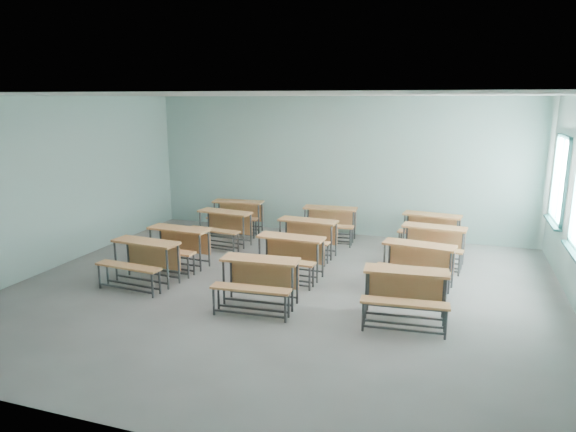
% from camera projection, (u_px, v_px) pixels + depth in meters
% --- Properties ---
extents(room, '(9.04, 8.04, 3.24)m').
position_uv_depth(room, '(287.00, 197.00, 8.27)').
color(room, gray).
rests_on(room, ground).
extents(desk_unit_r0c0, '(1.26, 0.90, 0.75)m').
position_uv_depth(desk_unit_r0c0, '(142.00, 256.00, 8.81)').
color(desk_unit_r0c0, '#BC7843').
rests_on(desk_unit_r0c0, ground).
extents(desk_unit_r0c1, '(1.25, 0.88, 0.75)m').
position_uv_depth(desk_unit_r0c1, '(258.00, 276.00, 7.83)').
color(desk_unit_r0c1, '#BC7843').
rests_on(desk_unit_r0c1, ground).
extents(desk_unit_r0c2, '(1.26, 0.90, 0.75)m').
position_uv_depth(desk_unit_r0c2, '(405.00, 288.00, 7.31)').
color(desk_unit_r0c2, '#BC7843').
rests_on(desk_unit_r0c2, ground).
extents(desk_unit_r1c0, '(1.24, 0.87, 0.75)m').
position_uv_depth(desk_unit_r1c0, '(176.00, 242.00, 9.69)').
color(desk_unit_r1c0, '#BC7843').
rests_on(desk_unit_r1c0, ground).
extents(desk_unit_r1c1, '(1.23, 0.86, 0.75)m').
position_uv_depth(desk_unit_r1c1, '(289.00, 251.00, 9.09)').
color(desk_unit_r1c1, '#BC7843').
rests_on(desk_unit_r1c1, ground).
extents(desk_unit_r1c2, '(1.30, 0.96, 0.75)m').
position_uv_depth(desk_unit_r1c2, '(417.00, 259.00, 8.63)').
color(desk_unit_r1c2, '#BC7843').
rests_on(desk_unit_r1c2, ground).
extents(desk_unit_r2c0, '(1.28, 0.94, 0.75)m').
position_uv_depth(desk_unit_r2c0, '(223.00, 223.00, 11.14)').
color(desk_unit_r2c0, '#BC7843').
rests_on(desk_unit_r2c0, ground).
extents(desk_unit_r2c1, '(1.25, 0.88, 0.75)m').
position_uv_depth(desk_unit_r2c1, '(306.00, 233.00, 10.35)').
color(desk_unit_r2c1, '#BC7843').
rests_on(desk_unit_r2c1, ground).
extents(desk_unit_r2c2, '(1.27, 0.91, 0.75)m').
position_uv_depth(desk_unit_r2c2, '(433.00, 240.00, 9.82)').
color(desk_unit_r2c2, '#BC7843').
rests_on(desk_unit_r2c2, ground).
extents(desk_unit_r3c0, '(1.27, 0.92, 0.75)m').
position_uv_depth(desk_unit_r3c0, '(237.00, 212.00, 12.25)').
color(desk_unit_r3c0, '#BC7843').
rests_on(desk_unit_r3c0, ground).
extents(desk_unit_r3c1, '(1.24, 0.87, 0.75)m').
position_uv_depth(desk_unit_r3c1, '(329.00, 219.00, 11.53)').
color(desk_unit_r3c1, '#BC7843').
rests_on(desk_unit_r3c1, ground).
extents(desk_unit_r3c2, '(1.29, 0.95, 0.75)m').
position_uv_depth(desk_unit_r3c2, '(431.00, 226.00, 10.85)').
color(desk_unit_r3c2, '#BC7843').
rests_on(desk_unit_r3c2, ground).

